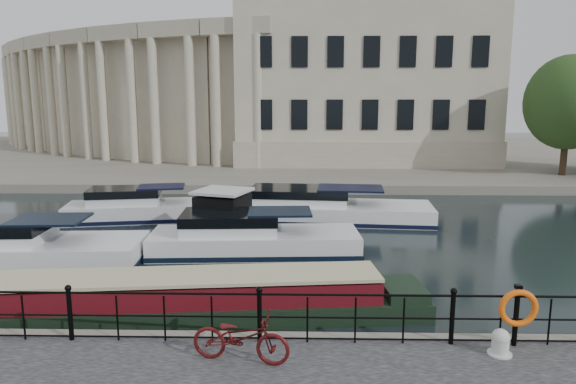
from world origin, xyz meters
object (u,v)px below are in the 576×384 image
object	(u,v)px
mooring_bollard	(500,343)
harbour_hut	(223,218)
life_ring_post	(518,309)
bicycle	(241,337)
narrowboat	(176,306)

from	to	relation	value
mooring_bollard	harbour_hut	world-z (taller)	harbour_hut
mooring_bollard	life_ring_post	distance (m)	0.80
bicycle	life_ring_post	size ratio (longest dim) A/B	1.48
bicycle	mooring_bollard	bearing A→B (deg)	-74.46
narrowboat	harbour_hut	distance (m)	7.46
bicycle	narrowboat	size ratio (longest dim) A/B	0.15
harbour_hut	life_ring_post	bearing A→B (deg)	-34.57
bicycle	narrowboat	xyz separation A→B (m)	(-2.04, 3.16, -0.69)
mooring_bollard	harbour_hut	size ratio (longest dim) A/B	0.17
mooring_bollard	narrowboat	bearing A→B (deg)	159.01
mooring_bollard	life_ring_post	world-z (taller)	life_ring_post
bicycle	mooring_bollard	distance (m)	5.16
bicycle	narrowboat	world-z (taller)	bicycle
bicycle	harbour_hut	size ratio (longest dim) A/B	0.61
mooring_bollard	narrowboat	world-z (taller)	narrowboat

